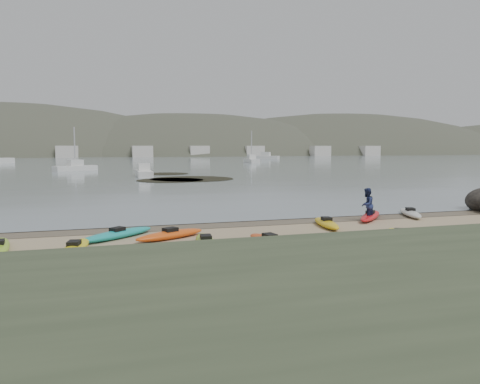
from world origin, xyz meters
name	(u,v)px	position (x,y,z in m)	size (l,w,h in m)	color
ground	(240,222)	(0.00, 0.00, 0.00)	(600.00, 600.00, 0.00)	tan
wet_sand	(242,223)	(0.00, -0.30, 0.00)	(60.00, 60.00, 0.00)	brown
water	(108,152)	(0.00, 300.00, 0.01)	(1200.00, 1200.00, 0.00)	slate
kayaks	(224,234)	(-1.82, -3.76, 0.17)	(20.88, 8.67, 0.34)	#82AF23
person_east	(367,205)	(6.13, -1.63, 0.84)	(0.81, 0.63, 1.68)	navy
kelp_mats	(180,178)	(2.49, 32.39, 0.03)	(11.17, 18.98, 0.04)	black
moored_boats	(130,161)	(0.01, 83.08, 0.57)	(78.74, 78.40, 1.37)	silver
far_hills	(200,188)	(39.38, 193.97, -15.93)	(550.00, 135.00, 80.00)	#384235
far_town	(136,152)	(6.00, 145.00, 2.00)	(199.00, 5.00, 4.00)	beige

